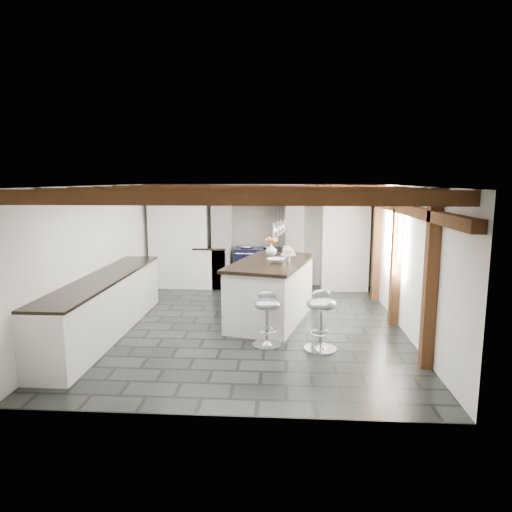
# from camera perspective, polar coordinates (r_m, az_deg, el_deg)

# --- Properties ---
(ground) EXTENTS (6.00, 6.00, 0.00)m
(ground) POSITION_cam_1_polar(r_m,az_deg,el_deg) (7.71, -0.94, -8.58)
(ground) COLOR black
(ground) RESTS_ON ground
(room_shell) EXTENTS (6.00, 6.03, 6.00)m
(room_shell) POSITION_cam_1_polar(r_m,az_deg,el_deg) (8.90, -4.15, 0.91)
(room_shell) COLOR silver
(room_shell) RESTS_ON ground
(range_cooker) EXTENTS (1.00, 0.63, 0.99)m
(range_cooker) POSITION_cam_1_polar(r_m,az_deg,el_deg) (10.18, 0.25, -1.40)
(range_cooker) COLOR black
(range_cooker) RESTS_ON ground
(kitchen_island) EXTENTS (1.59, 2.31, 1.39)m
(kitchen_island) POSITION_cam_1_polar(r_m,az_deg,el_deg) (7.81, 1.92, -4.28)
(kitchen_island) COLOR white
(kitchen_island) RESTS_ON ground
(bar_stool_near) EXTENTS (0.55, 0.55, 0.86)m
(bar_stool_near) POSITION_cam_1_polar(r_m,az_deg,el_deg) (6.52, 8.11, -7.13)
(bar_stool_near) COLOR silver
(bar_stool_near) RESTS_ON ground
(bar_stool_far) EXTENTS (0.45, 0.45, 0.80)m
(bar_stool_far) POSITION_cam_1_polar(r_m,az_deg,el_deg) (6.63, 1.39, -7.09)
(bar_stool_far) COLOR silver
(bar_stool_far) RESTS_ON ground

